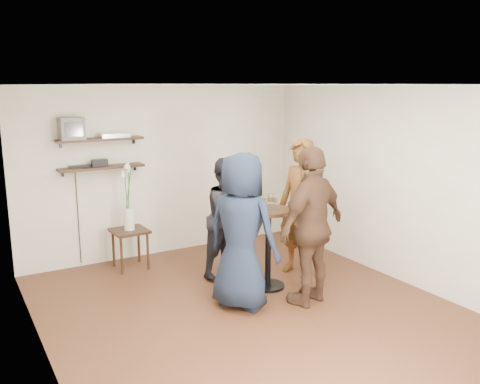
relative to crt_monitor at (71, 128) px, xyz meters
name	(u,v)px	position (x,y,z in m)	size (l,w,h in m)	color
room	(249,202)	(1.39, -2.38, -0.72)	(4.58, 5.08, 2.68)	#412315
shelf_upper	(100,139)	(0.39, 0.00, -0.17)	(1.20, 0.25, 0.04)	black
shelf_lower	(102,167)	(0.39, 0.00, -0.57)	(1.20, 0.25, 0.04)	black
crt_monitor	(71,128)	(0.00, 0.00, 0.00)	(0.32, 0.30, 0.30)	#59595B
dvd_deck	(114,135)	(0.59, 0.00, -0.12)	(0.40, 0.24, 0.06)	silver
radio	(100,163)	(0.36, 0.00, -0.50)	(0.22, 0.10, 0.10)	black
power_strip	(79,166)	(0.09, 0.05, -0.54)	(0.30, 0.05, 0.03)	black
side_table	(130,236)	(0.64, -0.33, -1.54)	(0.50, 0.50, 0.57)	black
vase_lilies	(128,208)	(0.64, -0.33, -1.12)	(0.20, 0.20, 1.02)	silver
drinks_table	(268,237)	(1.96, -1.92, -1.34)	(0.58, 0.58, 1.05)	black
wine_glass_fl	(265,199)	(1.89, -1.95, -0.82)	(0.07, 0.07, 0.21)	silver
wine_glass_fr	(275,199)	(2.02, -1.97, -0.83)	(0.06, 0.06, 0.19)	silver
wine_glass_bl	(265,199)	(1.94, -1.86, -0.84)	(0.06, 0.06, 0.19)	silver
wine_glass_br	(270,198)	(2.00, -1.91, -0.83)	(0.07, 0.07, 0.20)	silver
person_plaid	(300,208)	(2.61, -1.73, -1.07)	(0.69, 0.45, 1.90)	#B62414
person_dark	(229,217)	(1.74, -1.28, -1.19)	(0.80, 0.62, 1.65)	black
person_navy	(242,231)	(1.37, -2.25, -1.09)	(0.91, 0.59, 1.86)	#161F32
person_brown	(312,226)	(2.15, -2.57, -1.06)	(1.12, 0.47, 1.92)	#462C1E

